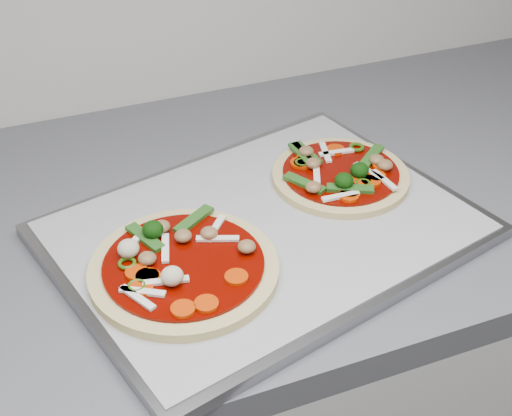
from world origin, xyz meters
name	(u,v)px	position (x,y,z in m)	size (l,w,h in m)	color
baking_tray	(264,231)	(0.34, 1.22, 0.91)	(0.48, 0.35, 0.02)	gray
parchment	(264,225)	(0.34, 1.22, 0.92)	(0.46, 0.33, 0.00)	#A1A1A6
pizza_left	(181,266)	(0.23, 1.17, 0.93)	(0.21, 0.21, 0.03)	#DCC97D
pizza_right	(341,174)	(0.47, 1.27, 0.93)	(0.20, 0.20, 0.03)	#DCC97D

